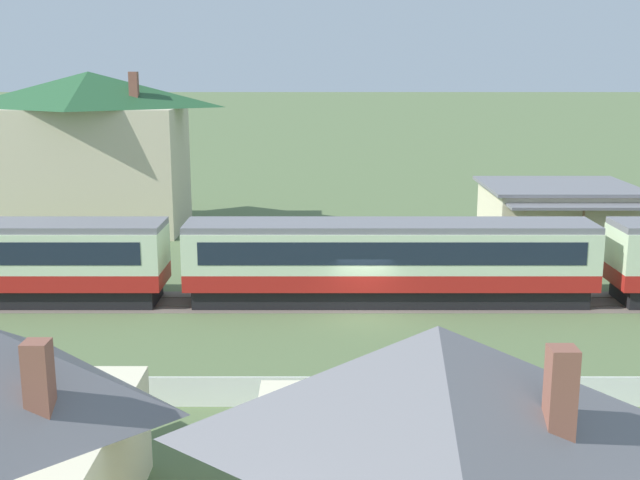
# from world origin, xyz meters

# --- Properties ---
(ground_plane) EXTENTS (600.00, 600.00, 0.00)m
(ground_plane) POSITION_xyz_m (0.00, 0.00, 0.00)
(ground_plane) COLOR #566B42
(passenger_train) EXTENTS (60.23, 3.16, 3.92)m
(passenger_train) POSITION_xyz_m (1.53, 1.96, 2.18)
(passenger_train) COLOR #AD1E19
(passenger_train) RESTS_ON ground_plane
(railway_track) EXTENTS (135.60, 3.60, 0.04)m
(railway_track) POSITION_xyz_m (0.70, 1.96, 0.01)
(railway_track) COLOR #665B51
(railway_track) RESTS_ON ground_plane
(station_building) EXTENTS (9.05, 9.06, 4.00)m
(station_building) POSITION_xyz_m (12.56, 13.41, 2.03)
(station_building) COLOR beige
(station_building) RESTS_ON ground_plane
(station_house_dark_green_roof) EXTENTS (12.90, 8.07, 10.71)m
(station_house_dark_green_roof) POSITION_xyz_m (-17.42, 19.25, 5.51)
(station_house_dark_green_roof) COLOR beige
(station_house_dark_green_roof) RESTS_ON ground_plane
(cottage_grey_roof_2) EXTENTS (8.80, 7.30, 5.71)m
(cottage_grey_roof_2) POSITION_xyz_m (0.52, -18.68, 2.97)
(cottage_grey_roof_2) COLOR beige
(cottage_grey_roof_2) RESTS_ON ground_plane
(picket_fence_front) EXTENTS (45.38, 0.06, 1.05)m
(picket_fence_front) POSITION_xyz_m (-3.57, -10.06, 0.53)
(picket_fence_front) COLOR white
(picket_fence_front) RESTS_ON ground_plane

